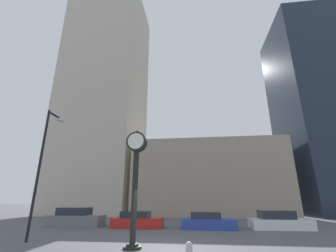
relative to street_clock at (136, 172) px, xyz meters
name	(u,v)px	position (x,y,z in m)	size (l,w,h in m)	color
ground_plane	(162,252)	(1.39, -0.34, -3.32)	(200.00, 200.00, 0.00)	#515156
building_tall_tower	(106,96)	(-12.46, 23.66, 16.15)	(12.23, 12.00, 38.92)	#BCB29E
building_storefront_row	(208,180)	(4.51, 23.66, 1.55)	(20.10, 12.00, 9.73)	gray
building_glass_modern	(325,109)	(22.72, 23.66, 11.84)	(12.28, 12.00, 30.31)	#1E2838
street_clock	(136,172)	(0.00, 0.00, 0.00)	(0.98, 0.82, 5.43)	black
car_grey	(76,218)	(-6.93, 7.78, -2.71)	(4.40, 1.79, 1.44)	slate
car_red	(138,221)	(-1.77, 7.69, -2.81)	(3.86, 1.98, 1.20)	red
car_blue	(208,222)	(3.66, 7.61, -2.82)	(4.02, 2.13, 1.18)	#28429E
car_white	(279,221)	(8.78, 7.96, -2.78)	(4.24, 1.93, 1.29)	silver
street_lamp_left	(46,152)	(-5.80, 1.27, 1.38)	(0.36, 1.57, 7.20)	black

